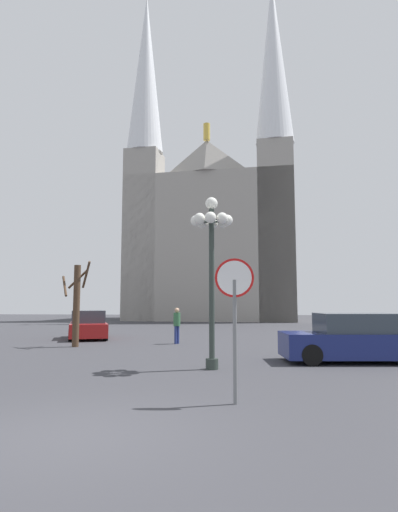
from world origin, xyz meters
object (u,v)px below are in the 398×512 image
parked_car_far_navy (352,339)px  pedestrian_walking (177,322)px  stop_sign (235,301)px  bare_tree (76,302)px  street_lamp (212,245)px  cathedral (213,225)px  parked_car_near_red (88,325)px

parked_car_far_navy → pedestrian_walking: (-6.48, 5.41, 0.27)m
stop_sign → bare_tree: size_ratio=0.74×
pedestrian_walking → bare_tree: bearing=-157.7°
street_lamp → pedestrian_walking: (-2.09, 7.33, -2.56)m
cathedral → street_lamp: bearing=-86.6°
street_lamp → parked_car_far_navy: street_lamp is taller
parked_car_far_navy → parked_car_near_red: bearing=146.1°
cathedral → parked_car_near_red: cathedral is taller
stop_sign → bare_tree: 11.97m
street_lamp → bare_tree: 8.56m
pedestrian_walking → cathedral: bearing=89.9°
parked_car_far_navy → pedestrian_walking: pedestrian_walking is taller
cathedral → stop_sign: (2.75, -38.63, -8.63)m
stop_sign → parked_car_near_red: size_ratio=0.62×
bare_tree → parked_car_far_navy: size_ratio=0.82×
stop_sign → parked_car_far_navy: stop_sign is taller
cathedral → parked_car_far_navy: 34.64m
bare_tree → parked_car_far_navy: bearing=-19.3°
stop_sign → parked_car_near_red: (-7.84, 13.80, -1.22)m
cathedral → bare_tree: 30.44m
cathedral → parked_car_far_navy: size_ratio=8.38×
cathedral → pedestrian_walking: bearing=-90.1°
parked_car_near_red → pedestrian_walking: size_ratio=2.69×
cathedral → parked_car_near_red: size_ratio=8.54×
stop_sign → parked_car_far_navy: size_ratio=0.61×
street_lamp → bare_tree: (-6.23, 5.63, -1.66)m
parked_car_near_red → street_lamp: bearing=-53.6°
stop_sign → parked_car_far_navy: (3.69, 6.04, -1.19)m
cathedral → parked_car_far_navy: bearing=-78.8°
street_lamp → parked_car_far_navy: 5.56m
street_lamp → parked_car_far_navy: bearing=23.6°
stop_sign → pedestrian_walking: size_ratio=1.67×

